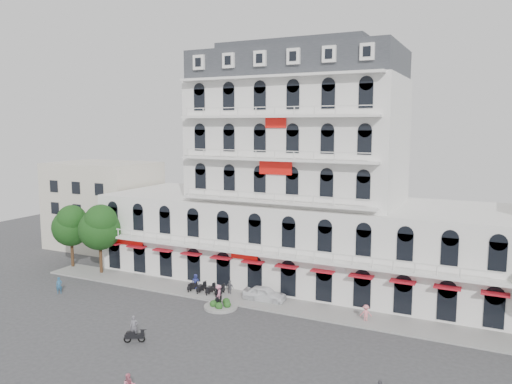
# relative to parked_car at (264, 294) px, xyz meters

# --- Properties ---
(ground) EXTENTS (120.00, 120.00, 0.00)m
(ground) POSITION_rel_parked_car_xyz_m (0.07, -9.50, -0.74)
(ground) COLOR #38383A
(ground) RESTS_ON ground
(sidewalk) EXTENTS (53.00, 4.00, 0.16)m
(sidewalk) POSITION_rel_parked_car_xyz_m (0.07, -0.50, -0.66)
(sidewalk) COLOR gray
(sidewalk) RESTS_ON ground
(main_building) EXTENTS (45.00, 15.00, 25.80)m
(main_building) POSITION_rel_parked_car_xyz_m (0.07, 8.50, 9.22)
(main_building) COLOR silver
(main_building) RESTS_ON ground
(flank_building_west) EXTENTS (14.00, 10.00, 12.00)m
(flank_building_west) POSITION_rel_parked_car_xyz_m (-29.93, 10.50, 5.26)
(flank_building_west) COLOR beige
(flank_building_west) RESTS_ON ground
(traffic_island) EXTENTS (3.20, 3.20, 1.60)m
(traffic_island) POSITION_rel_parked_car_xyz_m (-2.94, -3.50, -0.48)
(traffic_island) COLOR gray
(traffic_island) RESTS_ON ground
(parked_scooter_row) EXTENTS (4.40, 1.80, 1.10)m
(parked_scooter_row) POSITION_rel_parked_car_xyz_m (-6.28, -0.70, -0.74)
(parked_scooter_row) COLOR black
(parked_scooter_row) RESTS_ON ground
(tree_west_outer) EXTENTS (4.50, 4.48, 7.76)m
(tree_west_outer) POSITION_rel_parked_car_xyz_m (-25.88, 0.48, 4.61)
(tree_west_outer) COLOR #382314
(tree_west_outer) RESTS_ON ground
(tree_west_inner) EXTENTS (4.76, 4.76, 8.25)m
(tree_west_inner) POSITION_rel_parked_car_xyz_m (-20.88, -0.02, 4.95)
(tree_west_inner) COLOR #382314
(tree_west_inner) RESTS_ON ground
(parked_car) EXTENTS (4.45, 2.05, 1.48)m
(parked_car) POSITION_rel_parked_car_xyz_m (0.00, 0.00, 0.00)
(parked_car) COLOR white
(parked_car) RESTS_ON ground
(rider_west) EXTENTS (1.52, 1.06, 2.23)m
(rider_west) POSITION_rel_parked_car_xyz_m (-5.35, -13.08, 0.27)
(rider_west) COLOR black
(rider_west) RESTS_ON ground
(rider_center) EXTENTS (0.90, 1.65, 2.07)m
(rider_center) POSITION_rel_parked_car_xyz_m (-3.44, -3.04, 0.34)
(rider_center) COLOR black
(rider_center) RESTS_ON ground
(pedestrian_left) EXTENTS (0.96, 0.78, 1.68)m
(pedestrian_left) POSITION_rel_parked_car_xyz_m (-7.97, -0.02, 0.10)
(pedestrian_left) COLOR navy
(pedestrian_left) RESTS_ON ground
(pedestrian_mid) EXTENTS (0.96, 0.49, 1.57)m
(pedestrian_mid) POSITION_rel_parked_car_xyz_m (-3.87, 0.00, 0.05)
(pedestrian_mid) COLOR #5B5A61
(pedestrian_mid) RESTS_ON ground
(pedestrian_right) EXTENTS (1.17, 0.90, 1.59)m
(pedestrian_right) POSITION_rel_parked_car_xyz_m (10.23, -0.98, 0.06)
(pedestrian_right) COLOR pink
(pedestrian_right) RESTS_ON ground
(pedestrian_far) EXTENTS (0.74, 0.72, 1.71)m
(pedestrian_far) POSITION_rel_parked_car_xyz_m (-19.93, -7.13, 0.12)
(pedestrian_far) COLOR #2A5980
(pedestrian_far) RESTS_ON ground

